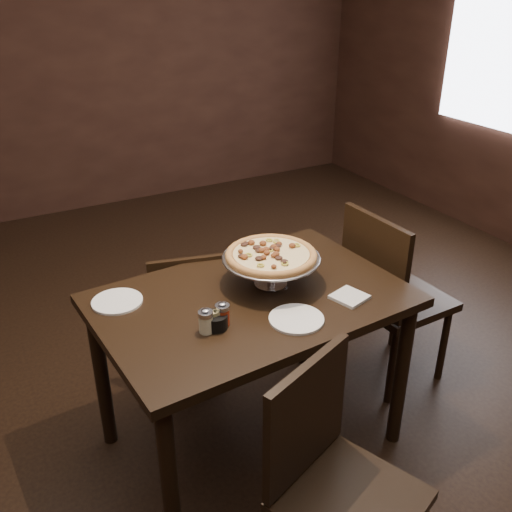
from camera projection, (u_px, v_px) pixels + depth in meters
room at (258, 163)px, 2.13m from camera, size 6.04×7.04×2.84m
dining_table at (251, 317)px, 2.47m from camera, size 1.34×0.94×0.81m
pizza_stand at (271, 255)px, 2.44m from camera, size 0.43×0.43×0.18m
parmesan_shaker at (206, 321)px, 2.16m from camera, size 0.06×0.06×0.10m
pepper_flake_shaker at (223, 314)px, 2.20m from camera, size 0.06×0.06×0.10m
packet_caddy at (216, 321)px, 2.19m from camera, size 0.09×0.09×0.07m
napkin_stack at (349, 297)px, 2.40m from camera, size 0.16×0.16×0.01m
plate_left at (117, 301)px, 2.37m from camera, size 0.21×0.21×0.01m
plate_near at (296, 319)px, 2.25m from camera, size 0.22×0.22×0.01m
serving_spatula at (278, 266)px, 2.37m from camera, size 0.14×0.14×0.02m
chair_far at (188, 313)px, 2.96m from camera, size 0.47×0.47×0.82m
chair_near at (333, 477)px, 1.94m from camera, size 0.56×0.56×0.92m
chair_side at (389, 292)px, 2.98m from camera, size 0.48×0.48×0.99m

